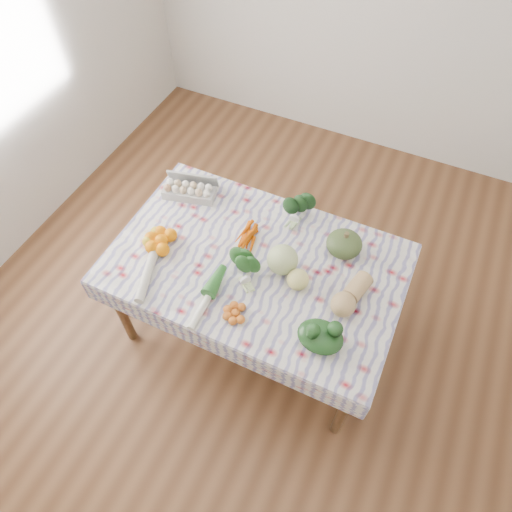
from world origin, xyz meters
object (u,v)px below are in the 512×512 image
Objects in this scene: egg_carton at (189,192)px; butternut_squash at (351,294)px; cabbage at (283,260)px; kabocha_squash at (344,244)px; grapefruit at (298,280)px; dining_table at (256,270)px.

butternut_squash is at bearing -28.57° from egg_carton.
cabbage is 0.41m from butternut_squash.
butternut_squash reaches higher than egg_carton.
kabocha_squash is 1.71× the size of grapefruit.
dining_table is 13.27× the size of grapefruit.
kabocha_squash reaches higher than dining_table.
cabbage reaches higher than grapefruit.
dining_table is 0.31m from grapefruit.
kabocha_squash is 1.19× the size of cabbage.
kabocha_squash is at bearing 44.42° from cabbage.
dining_table is 0.68m from egg_carton.
dining_table is at bearing -172.34° from cabbage.
dining_table is 0.58m from butternut_squash.
cabbage is (-0.27, -0.26, 0.02)m from kabocha_squash.
egg_carton reaches higher than dining_table.
grapefruit is (0.12, -0.07, -0.03)m from cabbage.
cabbage is 1.44× the size of grapefruit.
grapefruit reaches higher than dining_table.
butternut_squash reaches higher than dining_table.
egg_carton is 1.15× the size of butternut_squash.
grapefruit is at bearing -159.62° from butternut_squash.
cabbage reaches higher than dining_table.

